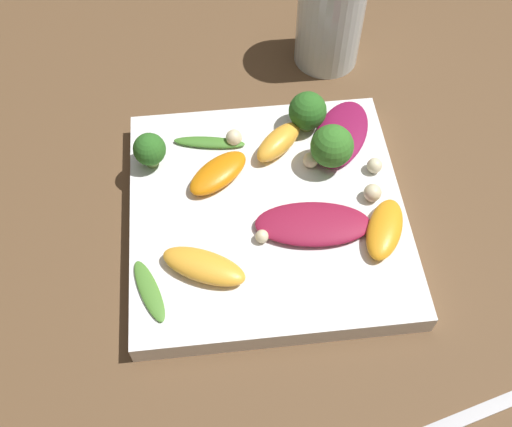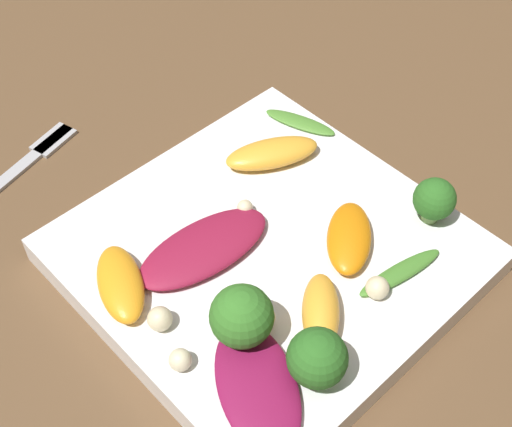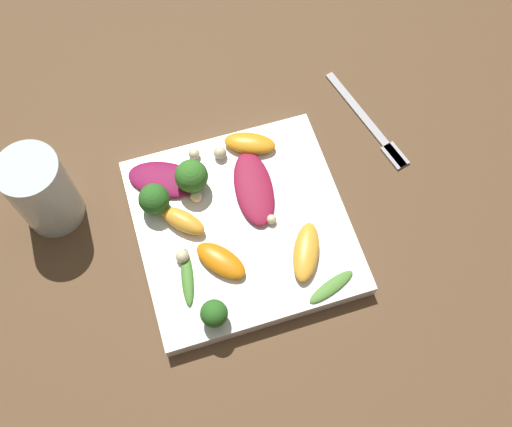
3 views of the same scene
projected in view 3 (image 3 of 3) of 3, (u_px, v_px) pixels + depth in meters
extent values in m
plane|color=brown|center=(243.00, 230.00, 0.77)|extent=(2.40, 2.40, 0.00)
cube|color=white|center=(242.00, 226.00, 0.76)|extent=(0.26, 0.26, 0.02)
cylinder|color=silver|center=(42.00, 191.00, 0.73)|extent=(0.08, 0.08, 0.12)
cube|color=#B2B2B7|center=(365.00, 118.00, 0.84)|extent=(0.18, 0.05, 0.01)
cube|color=#B2B2B7|center=(395.00, 155.00, 0.81)|extent=(0.04, 0.03, 0.01)
ellipsoid|color=maroon|center=(254.00, 188.00, 0.76)|extent=(0.11, 0.06, 0.01)
ellipsoid|color=maroon|center=(165.00, 179.00, 0.77)|extent=(0.09, 0.11, 0.01)
ellipsoid|color=#FCAD33|center=(183.00, 221.00, 0.74)|extent=(0.06, 0.06, 0.02)
ellipsoid|color=orange|center=(250.00, 143.00, 0.79)|extent=(0.06, 0.07, 0.02)
ellipsoid|color=#FCAD33|center=(306.00, 252.00, 0.72)|extent=(0.08, 0.06, 0.02)
ellipsoid|color=orange|center=(221.00, 261.00, 0.72)|extent=(0.07, 0.07, 0.02)
cylinder|color=#84AD5B|center=(193.00, 183.00, 0.76)|extent=(0.01, 0.01, 0.02)
sphere|color=#387A28|center=(191.00, 176.00, 0.75)|extent=(0.04, 0.04, 0.04)
cylinder|color=#84AD5B|center=(215.00, 317.00, 0.69)|extent=(0.01, 0.01, 0.01)
sphere|color=#2D6B23|center=(214.00, 313.00, 0.68)|extent=(0.03, 0.03, 0.03)
cylinder|color=#84AD5B|center=(156.00, 205.00, 0.75)|extent=(0.02, 0.02, 0.01)
sphere|color=#2D6B23|center=(154.00, 199.00, 0.74)|extent=(0.04, 0.04, 0.04)
ellipsoid|color=#518E33|center=(331.00, 287.00, 0.71)|extent=(0.04, 0.07, 0.00)
ellipsoid|color=#47842D|center=(187.00, 277.00, 0.72)|extent=(0.07, 0.03, 0.01)
sphere|color=beige|center=(196.00, 196.00, 0.76)|extent=(0.02, 0.02, 0.02)
sphere|color=beige|center=(194.00, 153.00, 0.78)|extent=(0.02, 0.02, 0.02)
sphere|color=beige|center=(182.00, 256.00, 0.72)|extent=(0.02, 0.02, 0.02)
sphere|color=beige|center=(271.00, 219.00, 0.75)|extent=(0.01, 0.01, 0.01)
sphere|color=beige|center=(221.00, 152.00, 0.78)|extent=(0.02, 0.02, 0.02)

